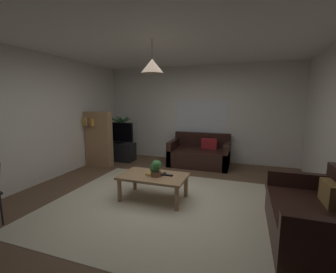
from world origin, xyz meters
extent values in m
cube|color=brown|center=(0.00, 0.00, -0.01)|extent=(5.27, 5.57, 0.02)
cube|color=beige|center=(0.00, -0.20, 0.00)|extent=(3.42, 3.06, 0.01)
cube|color=silver|center=(0.00, 2.82, 1.31)|extent=(5.39, 0.06, 2.62)
cube|color=silver|center=(-2.66, 0.00, 1.31)|extent=(0.06, 5.57, 2.62)
cube|color=white|center=(0.00, 0.00, 2.63)|extent=(5.27, 5.57, 0.02)
cube|color=white|center=(0.11, 2.78, 1.10)|extent=(1.41, 0.01, 1.14)
cube|color=black|center=(0.18, 2.24, 0.21)|extent=(1.51, 0.89, 0.42)
cube|color=black|center=(0.18, 2.63, 0.62)|extent=(1.51, 0.12, 0.40)
cube|color=black|center=(-0.51, 2.24, 0.32)|extent=(0.12, 0.89, 0.64)
cube|color=black|center=(0.88, 2.24, 0.32)|extent=(0.12, 0.89, 0.64)
cube|color=maroon|center=(0.41, 2.45, 0.56)|extent=(0.40, 0.12, 0.28)
cube|color=black|center=(2.09, -0.51, 0.21)|extent=(0.89, 1.52, 0.42)
cube|color=black|center=(2.09, 0.19, 0.32)|extent=(0.89, 0.12, 0.64)
cube|color=black|center=(2.09, -1.21, 0.32)|extent=(0.89, 0.12, 0.64)
cube|color=brown|center=(2.29, -0.33, 0.56)|extent=(0.12, 0.40, 0.28)
cube|color=#A87F56|center=(-0.15, -0.03, 0.41)|extent=(1.12, 0.67, 0.04)
cylinder|color=#A87F56|center=(-0.65, -0.30, 0.19)|extent=(0.07, 0.07, 0.39)
cylinder|color=#A87F56|center=(0.35, -0.30, 0.19)|extent=(0.07, 0.07, 0.39)
cylinder|color=#A87F56|center=(-0.65, 0.24, 0.19)|extent=(0.07, 0.07, 0.39)
cylinder|color=#A87F56|center=(0.35, 0.24, 0.19)|extent=(0.07, 0.07, 0.39)
cube|color=gold|center=(-0.19, -0.03, 0.44)|extent=(0.18, 0.15, 0.02)
cube|color=black|center=(0.10, 0.02, 0.44)|extent=(0.16, 0.06, 0.02)
cube|color=black|center=(0.00, 0.05, 0.44)|extent=(0.06, 0.16, 0.02)
cylinder|color=brown|center=(-0.09, -0.06, 0.47)|extent=(0.18, 0.18, 0.08)
sphere|color=#3D7F3D|center=(-0.11, -0.05, 0.57)|extent=(0.17, 0.17, 0.17)
sphere|color=#3D7F3D|center=(-0.08, -0.07, 0.62)|extent=(0.17, 0.17, 0.17)
cube|color=black|center=(-2.08, 2.04, 0.25)|extent=(0.90, 0.44, 0.50)
cube|color=black|center=(-2.08, 2.02, 0.81)|extent=(0.94, 0.05, 0.53)
cube|color=black|center=(-2.08, 1.99, 0.81)|extent=(0.90, 0.00, 0.49)
cube|color=black|center=(-2.08, 2.02, 0.52)|extent=(0.24, 0.16, 0.04)
cylinder|color=#4C4C51|center=(-2.21, 2.47, 0.15)|extent=(0.32, 0.32, 0.30)
cylinder|color=brown|center=(-2.21, 2.47, 0.67)|extent=(0.05, 0.05, 0.75)
cone|color=#235B2D|center=(-2.05, 2.47, 1.11)|extent=(0.37, 0.12, 0.22)
cone|color=#235B2D|center=(-2.18, 2.69, 1.14)|extent=(0.15, 0.47, 0.29)
cone|color=#235B2D|center=(-2.37, 2.55, 1.13)|extent=(0.39, 0.28, 0.29)
cone|color=#235B2D|center=(-2.42, 2.36, 1.13)|extent=(0.46, 0.36, 0.31)
cone|color=#235B2D|center=(-2.12, 2.29, 1.14)|extent=(0.25, 0.44, 0.33)
cube|color=#A87F56|center=(-2.26, 1.40, 0.70)|extent=(0.70, 0.22, 1.40)
cube|color=gold|center=(-2.54, 1.28, 1.15)|extent=(0.04, 0.16, 0.20)
cube|color=gold|center=(-2.50, 1.28, 1.14)|extent=(0.04, 0.16, 0.19)
cube|color=beige|center=(-2.46, 1.28, 1.15)|extent=(0.04, 0.16, 0.20)
cube|color=#B22D2D|center=(-2.41, 1.28, 1.15)|extent=(0.04, 0.16, 0.21)
cube|color=#99663F|center=(-2.36, 1.28, 1.16)|extent=(0.05, 0.16, 0.22)
cube|color=gold|center=(-2.32, 1.28, 1.14)|extent=(0.03, 0.16, 0.19)
cylinder|color=black|center=(-1.77, -1.46, 0.23)|extent=(0.02, 0.02, 0.45)
cylinder|color=black|center=(-0.15, -0.03, 2.47)|extent=(0.01, 0.01, 0.30)
cone|color=tan|center=(-0.15, -0.03, 2.21)|extent=(0.36, 0.36, 0.22)
camera|label=1|loc=(1.29, -3.43, 1.68)|focal=24.20mm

